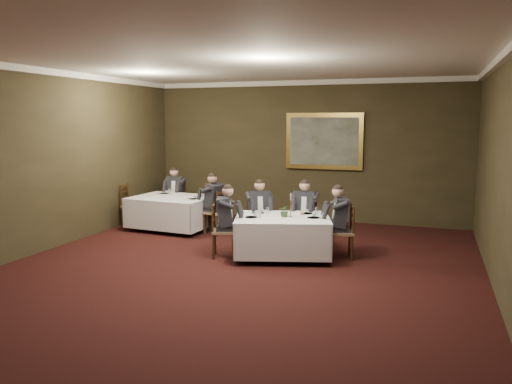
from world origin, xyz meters
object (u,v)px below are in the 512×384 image
Objects in this scene: diner_main_backleft at (259,221)px; table_second at (172,210)px; chair_main_endright at (342,243)px; diner_main_backright at (305,221)px; diner_main_endright at (341,231)px; candlestick at (291,208)px; diner_sec_backleft at (176,200)px; chair_sec_backleft at (176,209)px; diner_sec_endright at (216,211)px; painting at (324,141)px; chair_main_backleft at (259,231)px; table_main at (282,234)px; chair_sec_endleft at (132,214)px; chair_main_endleft at (223,242)px; diner_main_endleft at (224,230)px; chair_sec_endright at (216,221)px; chair_main_backright at (305,232)px; centerpiece at (285,210)px; chair_sec_backright at (210,212)px.

table_second is at bearing -48.06° from diner_main_backleft.
chair_main_endright is at bearing 136.95° from diner_main_backleft.
diner_main_backright is 1.00× the size of diner_main_endright.
diner_main_backleft is 1.35× the size of chair_main_endright.
diner_sec_backleft is at bearing 147.50° from candlestick.
chair_sec_backleft is (-2.81, 1.71, -0.23)m from diner_main_backleft.
table_second is 1.42× the size of diner_sec_endright.
painting is (3.09, 2.14, 1.56)m from table_second.
chair_main_backleft is at bearing 143.39° from chair_sec_backleft.
chair_sec_endleft is (-4.24, 1.52, -0.17)m from table_main.
diner_main_endleft is at bearing 90.00° from chair_main_endleft.
chair_sec_endright is 0.74× the size of diner_sec_endright.
diner_main_backleft reaches higher than chair_sec_backleft.
chair_main_endright is 3.83m from painting.
diner_sec_backleft and diner_sec_endright have the same top height.
chair_main_backleft and chair_main_endleft have the same top height.
chair_main_endleft is at bearing 126.64° from chair_sec_backleft.
chair_main_endright is at bearing 149.96° from chair_sec_backleft.
centerpiece is at bearing 78.14° from chair_main_backright.
table_main is 2.04× the size of chair_main_backleft.
diner_main_endleft is 4.31m from painting.
chair_main_endright is at bearing 15.42° from candlestick.
chair_sec_endright is (-0.90, 1.69, 0.00)m from chair_main_endleft.
painting is (-1.05, 3.26, 1.72)m from chair_main_endright.
diner_sec_backleft is at bearing -157.30° from chair_main_endleft.
table_main is 4.51× the size of candlestick.
centerpiece is at bearing 140.74° from diner_sec_backleft.
candlestick is at bearing 63.90° from chair_sec_endleft.
table_main is at bearing -25.04° from table_second.
chair_main_backright and chair_sec_backleft have the same top height.
diner_main_endright is at bearing 87.60° from diner_main_endleft.
chair_main_endright is (2.08, 0.64, -0.23)m from diner_main_endleft.
chair_sec_backleft is 0.23m from diner_sec_backleft.
diner_sec_backleft is at bearing 90.00° from chair_sec_backleft.
chair_sec_backleft reaches higher than table_main.
diner_main_endright is (2.08, 0.64, 0.23)m from chair_main_endleft.
chair_sec_backright and chair_sec_endright have the same top height.
chair_main_endleft is 3.69m from chair_sec_endleft.
diner_main_endleft is at bearing -104.88° from painting.
diner_main_backleft and diner_sec_backleft have the same top height.
chair_sec_endleft is at bearing 176.12° from table_second.
diner_main_backleft is 3.30m from chair_sec_backleft.
diner_sec_backleft is 4.29m from centerpiece.
chair_sec_backleft is at bearing -24.49° from diner_main_backright.
table_main is at bearing -152.58° from candlestick.
diner_sec_endright is at bearing -13.63° from diner_main_backright.
diner_sec_backleft is (-4.55, 2.08, 0.00)m from diner_main_endright.
table_main is 2.04× the size of chair_sec_endleft.
chair_main_endleft is 0.52× the size of painting.
diner_main_backright reaches higher than chair_sec_backleft.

